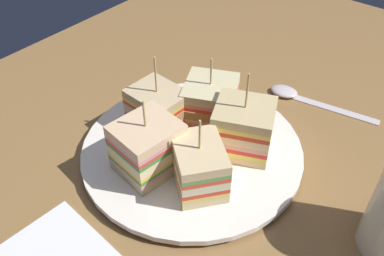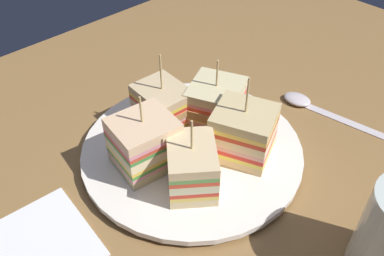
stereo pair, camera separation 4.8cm
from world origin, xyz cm
name	(u,v)px [view 1 (the left image)]	position (x,y,z in cm)	size (l,w,h in cm)	color
ground_plane	(192,160)	(0.00, 0.00, -0.90)	(111.20, 76.77, 1.80)	olive
plate	(192,150)	(0.00, 0.00, 0.83)	(26.77, 26.77, 1.37)	white
sandwich_wedge_0	(243,128)	(3.62, -4.69, 4.46)	(8.28, 8.61, 10.66)	#E2BF81
sandwich_wedge_1	(210,102)	(5.68, 1.63, 4.05)	(8.78, 8.59, 9.01)	beige
sandwich_wedge_2	(158,108)	(0.58, 5.89, 3.98)	(5.85, 7.06, 10.06)	#DDB483
sandwich_wedge_3	(148,147)	(-5.67, 1.71, 4.49)	(7.52, 6.86, 9.57)	#DDC587
sandwich_wedge_4	(199,166)	(-4.10, -4.26, 4.10)	(8.14, 8.41, 9.16)	beige
spoon	(296,96)	(18.49, -4.48, 0.41)	(4.52, 15.62, 1.00)	silver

